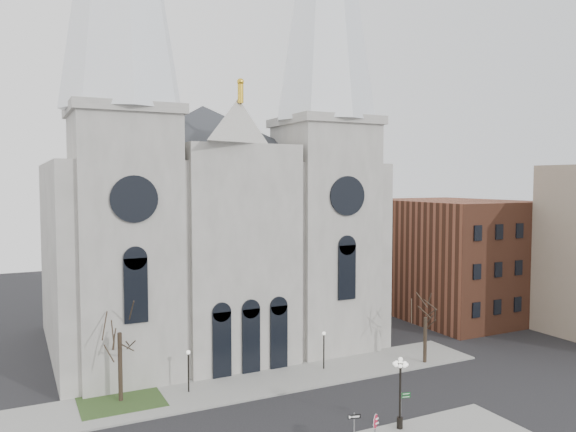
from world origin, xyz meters
name	(u,v)px	position (x,y,z in m)	size (l,w,h in m)	color
sidewalk_far	(263,382)	(0.00, 11.00, 0.07)	(40.00, 6.00, 0.14)	gray
grass_patch	(121,402)	(-11.00, 12.00, 0.09)	(6.00, 5.00, 0.18)	#30471E
cathedral	(213,159)	(0.00, 22.86, 18.48)	(33.00, 26.66, 54.00)	gray
bg_building_brick	(452,258)	(30.00, 22.00, 7.00)	(14.00, 18.00, 14.00)	brown
tree_left	(119,328)	(-11.00, 12.00, 5.58)	(3.20, 3.20, 7.50)	black
tree_right	(426,314)	(15.00, 9.00, 4.47)	(3.20, 3.20, 6.00)	black
ped_lamp_left	(188,364)	(-6.00, 11.50, 2.33)	(0.32, 0.32, 3.26)	black
ped_lamp_right	(324,344)	(6.00, 11.50, 2.33)	(0.32, 0.32, 3.26)	black
stop_sign	(375,426)	(1.04, -3.12, 1.94)	(0.88, 0.28, 2.53)	slate
globe_lamp	(400,384)	(4.62, -0.85, 3.14)	(1.11, 1.11, 4.77)	black
one_way_sign	(354,422)	(0.81, -1.24, 1.46)	(0.82, 0.25, 1.91)	slate
street_name_sign	(402,405)	(5.03, -0.52, 1.48)	(0.72, 0.21, 2.27)	slate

